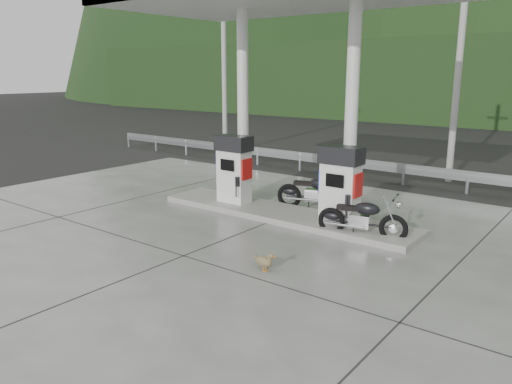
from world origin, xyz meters
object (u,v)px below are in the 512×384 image
Objects in this scene: gas_pump_right at (340,185)px; motorcycle_right at (362,219)px; motorcycle_left at (316,193)px; duck at (264,262)px; gas_pump_left at (234,169)px.

motorcycle_right is at bearing -22.57° from gas_pump_right.
motorcycle_left reaches higher than duck.
gas_pump_right reaches higher than duck.
motorcycle_left is at bearing 132.64° from motorcycle_right.
motorcycle_right is at bearing -4.38° from gas_pump_left.
gas_pump_right is at bearing 0.00° from gas_pump_left.
gas_pump_right reaches higher than motorcycle_right.
motorcycle_right reaches higher than duck.
duck is at bearing -87.84° from gas_pump_right.
motorcycle_left reaches higher than motorcycle_right.
gas_pump_left reaches higher than motorcycle_right.
gas_pump_left reaches higher than duck.
gas_pump_left is at bearing 142.28° from duck.
gas_pump_left is 0.96× the size of motorcycle_right.
gas_pump_right is 3.23m from duck.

